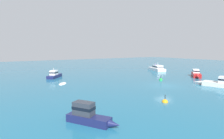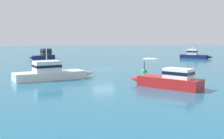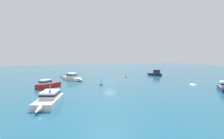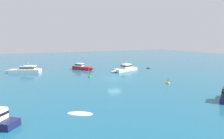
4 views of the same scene
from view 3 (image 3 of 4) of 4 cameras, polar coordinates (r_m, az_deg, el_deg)
The scene contains 10 objects.
ground_plane at distance 45.51m, azimuth -0.66°, elevation -3.46°, with size 160.00×160.00×0.00m, color #1E607F.
motor_cruiser at distance 38.98m, azimuth 28.90°, elevation -4.44°, with size 4.40×4.89×2.10m.
powerboat at distance 26.68m, azimuth -17.21°, elevation -7.88°, with size 4.75×8.35×2.31m.
launch at distance 49.10m, azimuth -10.94°, elevation -2.23°, with size 3.85×7.93×2.85m.
rib at distance 44.55m, azimuth 21.65°, elevation -3.94°, with size 2.38×2.91×0.31m.
launch_1 at distance 60.06m, azimuth 11.97°, elevation -1.01°, with size 3.17×4.42×1.72m.
launch_2 at distance 39.48m, azimuth -17.27°, elevation -3.96°, with size 5.56×4.71×1.55m.
tender at distance 56.25m, azimuth -13.60°, elevation -2.08°, with size 2.23×1.89×0.40m.
channel_buoy at distance 40.66m, azimuth -3.05°, elevation -4.38°, with size 0.68×0.68×1.46m.
mooring_buoy at distance 54.55m, azimuth 3.88°, elevation -2.16°, with size 0.68×0.68×1.20m.
Camera 3 is at (-17.92, -41.37, 6.19)m, focal length 32.75 mm.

